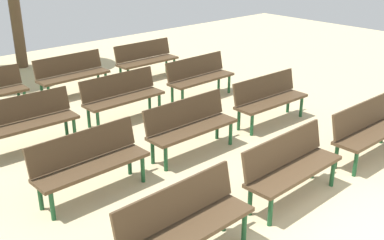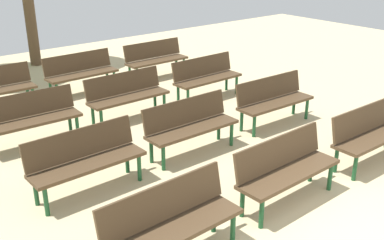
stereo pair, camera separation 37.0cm
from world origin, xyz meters
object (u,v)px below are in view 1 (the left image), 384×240
bench_r1_c1 (190,123)px  bench_r2_c0 (27,119)px  bench_r0_c2 (368,128)px  bench_r0_c0 (185,221)px  bench_r1_c0 (89,160)px  bench_r2_c1 (122,94)px  bench_r3_c2 (146,58)px  bench_r0_c1 (291,164)px  bench_r2_c2 (199,75)px  bench_r3_c1 (72,72)px  bench_r1_c2 (269,97)px

bench_r1_c1 → bench_r2_c0: bearing=134.1°
bench_r0_c2 → bench_r1_c1: size_ratio=1.00×
bench_r0_c0 → bench_r1_c0: size_ratio=1.00×
bench_r0_c2 → bench_r2_c1: 4.39m
bench_r2_c0 → bench_r0_c2: bearing=-44.0°
bench_r2_c1 → bench_r3_c2: size_ratio=1.00×
bench_r2_c0 → bench_r3_c2: size_ratio=1.01×
bench_r2_c1 → bench_r0_c2: bearing=-64.2°
bench_r0_c1 → bench_r1_c0: (-1.91, 1.88, 0.00)m
bench_r1_c0 → bench_r2_c2: same height
bench_r0_c2 → bench_r2_c1: size_ratio=1.00×
bench_r0_c0 → bench_r3_c2: same height
bench_r0_c0 → bench_r3_c1: bearing=71.0°
bench_r1_c0 → bench_r3_c2: bearing=44.3°
bench_r2_c0 → bench_r3_c2: (3.87, 1.95, 0.00)m
bench_r0_c1 → bench_r1_c1: (-0.05, 1.93, 0.00)m
bench_r0_c0 → bench_r2_c2: 5.44m
bench_r0_c1 → bench_r2_c1: size_ratio=1.00×
bench_r2_c0 → bench_r3_c2: bearing=28.4°
bench_r0_c1 → bench_r2_c0: size_ratio=1.00×
bench_r0_c0 → bench_r0_c2: same height
bench_r1_c0 → bench_r2_c1: same height
bench_r0_c1 → bench_r2_c2: size_ratio=1.00×
bench_r0_c0 → bench_r2_c1: 4.34m
bench_r1_c1 → bench_r3_c2: size_ratio=1.00×
bench_r3_c2 → bench_r1_c1: bearing=-117.3°
bench_r1_c2 → bench_r2_c0: 4.28m
bench_r3_c1 → bench_r1_c0: bearing=-116.8°
bench_r0_c1 → bench_r1_c1: same height
bench_r1_c2 → bench_r2_c2: bearing=91.3°
bench_r1_c1 → bench_r3_c1: size_ratio=0.99×
bench_r1_c2 → bench_r2_c1: bearing=136.5°
bench_r0_c1 → bench_r1_c2: same height
bench_r3_c2 → bench_r2_c0: bearing=-153.1°
bench_r0_c2 → bench_r2_c1: (-1.94, 3.93, 0.00)m
bench_r2_c0 → bench_r1_c2: bearing=-25.1°
bench_r1_c0 → bench_r2_c0: bearing=89.1°
bench_r0_c2 → bench_r2_c1: same height
bench_r0_c0 → bench_r3_c2: (3.85, 5.85, 0.00)m
bench_r2_c2 → bench_r1_c0: bearing=-154.0°
bench_r1_c2 → bench_r1_c1: bearing=-178.6°
bench_r0_c2 → bench_r1_c2: same height
bench_r0_c1 → bench_r1_c1: 1.93m
bench_r0_c2 → bench_r2_c2: 3.90m
bench_r0_c0 → bench_r0_c1: 1.89m
bench_r0_c1 → bench_r2_c0: 4.30m
bench_r1_c0 → bench_r1_c1: 1.86m
bench_r1_c2 → bench_r3_c2: 3.88m
bench_r2_c0 → bench_r1_c1: bearing=-44.3°
bench_r1_c1 → bench_r2_c2: size_ratio=0.99×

